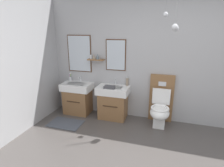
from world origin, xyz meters
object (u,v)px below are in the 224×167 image
(folded_hand_towel, at_px, (109,87))
(soap_dispenser, at_px, (127,82))
(vanity_sink_left, at_px, (78,97))
(toothbrush_cup, at_px, (70,78))
(vanity_sink_right, at_px, (113,101))
(toilet, at_px, (160,107))

(folded_hand_towel, bearing_deg, soap_dispenser, 43.82)
(soap_dispenser, relative_size, folded_hand_towel, 0.91)
(vanity_sink_left, distance_m, folded_hand_towel, 0.89)
(toothbrush_cup, xyz_separation_m, folded_hand_towel, (1.06, -0.28, -0.03))
(vanity_sink_right, xyz_separation_m, toothbrush_cup, (-1.10, 0.15, 0.39))
(toilet, xyz_separation_m, toothbrush_cup, (-2.10, 0.16, 0.39))
(vanity_sink_left, bearing_deg, vanity_sink_right, 0.00)
(vanity_sink_right, xyz_separation_m, folded_hand_towel, (-0.04, -0.13, 0.36))
(toilet, relative_size, folded_hand_towel, 4.55)
(toothbrush_cup, bearing_deg, folded_hand_towel, -14.86)
(vanity_sink_left, distance_m, soap_dispenser, 1.20)
(vanity_sink_left, height_order, soap_dispenser, soap_dispenser)
(toothbrush_cup, bearing_deg, toilet, -4.39)
(vanity_sink_left, xyz_separation_m, toothbrush_cup, (-0.25, 0.15, 0.39))
(vanity_sink_right, height_order, soap_dispenser, soap_dispenser)
(toilet, distance_m, folded_hand_towel, 1.10)
(vanity_sink_right, bearing_deg, toilet, -0.54)
(vanity_sink_left, xyz_separation_m, toilet, (1.84, -0.01, 0.00))
(toothbrush_cup, relative_size, soap_dispenser, 0.97)
(toilet, bearing_deg, toothbrush_cup, 175.61)
(vanity_sink_right, height_order, toilet, toilet)
(vanity_sink_right, height_order, folded_hand_towel, folded_hand_towel)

